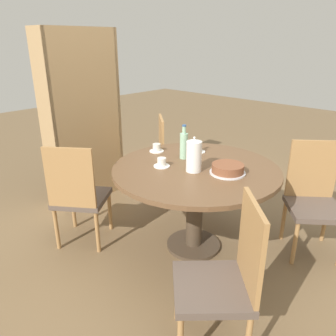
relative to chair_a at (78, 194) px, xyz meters
name	(u,v)px	position (x,y,z in m)	size (l,w,h in m)	color
ground_plane	(193,246)	(0.63, -0.75, -0.48)	(14.00, 14.00, 0.00)	brown
dining_table	(195,182)	(0.63, -0.75, 0.14)	(1.34, 1.34, 0.75)	#473828
chair_a	(78,194)	(0.00, 0.00, 0.00)	(0.59, 0.59, 0.93)	#A87A47
chair_b	(225,277)	(-0.02, -1.49, 0.00)	(0.59, 0.59, 0.93)	#A87A47
chair_c	(314,197)	(1.30, -1.48, 0.00)	(0.59, 0.59, 0.93)	#A87A47
chair_d	(173,158)	(1.22, 0.03, 0.00)	(0.59, 0.59, 0.93)	#A87A47
bookshelf	(84,121)	(0.59, 0.75, 0.41)	(0.83, 0.28, 1.81)	tan
coffee_pot	(194,155)	(0.56, -0.79, 0.39)	(0.12, 0.12, 0.28)	white
water_bottle	(184,145)	(0.73, -0.54, 0.39)	(0.07, 0.07, 0.29)	#99C6A3
cake_main	(228,169)	(0.69, -1.01, 0.30)	(0.27, 0.27, 0.07)	silver
cup_a	(157,148)	(0.70, -0.25, 0.30)	(0.13, 0.13, 0.07)	white
cup_b	(162,163)	(0.46, -0.54, 0.30)	(0.13, 0.13, 0.07)	white
cup_c	(198,149)	(0.94, -0.53, 0.30)	(0.13, 0.13, 0.07)	white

